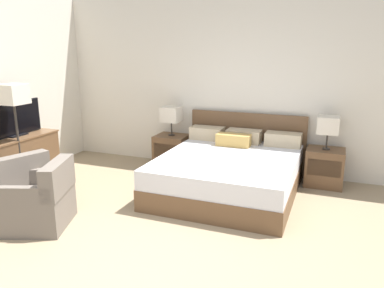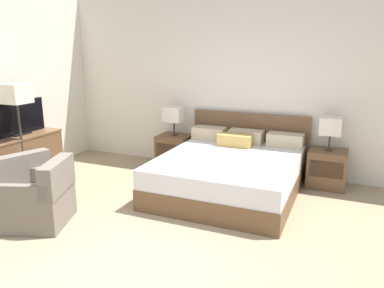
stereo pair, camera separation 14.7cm
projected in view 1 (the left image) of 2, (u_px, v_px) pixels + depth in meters
ground_plane at (136, 269)px, 3.44m from camera, size 9.67×9.67×0.00m
wall_back at (234, 82)px, 6.02m from camera, size 7.24×0.06×2.88m
bed at (230, 171)px, 5.25m from camera, size 1.88×2.11×0.97m
nightstand_left at (172, 151)px, 6.36m from camera, size 0.53×0.46×0.55m
nightstand_right at (324, 167)px, 5.49m from camera, size 0.53×0.46×0.55m
table_lamp_left at (171, 114)px, 6.20m from camera, size 0.30×0.30×0.48m
table_lamp_right at (328, 125)px, 5.33m from camera, size 0.30×0.30×0.48m
dresser at (16, 160)px, 5.46m from camera, size 0.57×1.24×0.74m
tv at (14, 119)px, 5.36m from camera, size 0.18×0.94×0.50m
armchair_by_window at (14, 189)px, 4.60m from camera, size 0.87×0.86×0.76m
armchair_companion at (40, 202)px, 4.21m from camera, size 0.89×0.88×0.76m
floor_lamp at (14, 103)px, 5.00m from camera, size 0.31×0.31×1.51m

